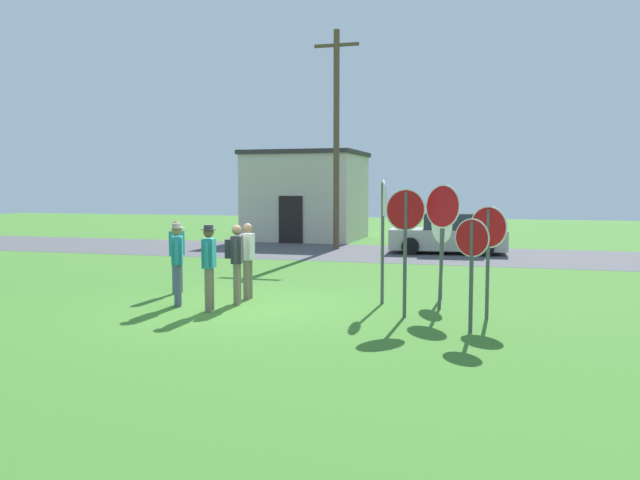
% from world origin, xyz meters
% --- Properties ---
extents(ground_plane, '(80.00, 80.00, 0.00)m').
position_xyz_m(ground_plane, '(0.00, 0.00, 0.00)').
color(ground_plane, '#3D7528').
extents(street_asphalt, '(60.00, 6.40, 0.01)m').
position_xyz_m(street_asphalt, '(0.00, 11.64, 0.00)').
color(street_asphalt, '#4C4C51').
rests_on(street_asphalt, ground).
extents(building_background, '(5.24, 4.83, 4.16)m').
position_xyz_m(building_background, '(-3.90, 17.13, 2.09)').
color(building_background, beige).
rests_on(building_background, ground).
extents(utility_pole, '(1.80, 0.24, 8.66)m').
position_xyz_m(utility_pole, '(-1.28, 12.81, 4.51)').
color(utility_pole, brown).
rests_on(utility_pole, ground).
extents(parked_car_on_street, '(4.43, 2.27, 1.51)m').
position_xyz_m(parked_car_on_street, '(3.24, 12.35, 0.69)').
color(parked_car_on_street, '#B7B2A3').
rests_on(parked_car_on_street, ground).
extents(stop_sign_nearest, '(0.53, 0.70, 2.12)m').
position_xyz_m(stop_sign_nearest, '(3.96, 2.07, 1.45)').
color(stop_sign_nearest, '#474C4C').
rests_on(stop_sign_nearest, ground).
extents(stop_sign_rear_right, '(0.70, 0.41, 2.46)m').
position_xyz_m(stop_sign_rear_right, '(3.49, -0.14, 1.69)').
color(stop_sign_rear_right, '#474C4C').
rests_on(stop_sign_rear_right, ground).
extents(stop_sign_leaning_right, '(0.69, 0.41, 2.14)m').
position_xyz_m(stop_sign_leaning_right, '(5.01, 0.17, 1.46)').
color(stop_sign_leaning_right, '#474C4C').
rests_on(stop_sign_leaning_right, ground).
extents(stop_sign_center_cluster, '(0.59, 0.32, 1.96)m').
position_xyz_m(stop_sign_center_cluster, '(4.78, -1.10, 1.32)').
color(stop_sign_center_cluster, '#474C4C').
rests_on(stop_sign_center_cluster, ground).
extents(stop_sign_tallest, '(0.76, 0.56, 2.54)m').
position_xyz_m(stop_sign_tallest, '(4.08, 0.96, 1.77)').
color(stop_sign_tallest, '#474C4C').
rests_on(stop_sign_tallest, ground).
extents(stop_sign_leaning_left, '(0.26, 0.73, 2.64)m').
position_xyz_m(stop_sign_leaning_left, '(2.81, 1.17, 1.80)').
color(stop_sign_leaning_left, '#474C4C').
rests_on(stop_sign_leaning_left, ground).
extents(person_in_blue, '(0.35, 0.53, 1.74)m').
position_xyz_m(person_in_blue, '(-1.26, -0.27, 0.98)').
color(person_in_blue, '#4C5670').
rests_on(person_in_blue, ground).
extents(person_in_dark_shirt, '(0.24, 0.57, 1.69)m').
position_xyz_m(person_in_dark_shirt, '(-0.17, 0.92, 0.95)').
color(person_in_dark_shirt, '#7A6B56').
rests_on(person_in_dark_shirt, ground).
extents(person_with_sunhat, '(0.31, 0.56, 1.74)m').
position_xyz_m(person_with_sunhat, '(-0.36, -0.61, 0.98)').
color(person_with_sunhat, '#7A6B56').
rests_on(person_with_sunhat, ground).
extents(person_near_signs, '(0.23, 0.57, 1.69)m').
position_xyz_m(person_near_signs, '(-2.09, 1.23, 0.95)').
color(person_near_signs, '#4C5670').
rests_on(person_near_signs, ground).
extents(person_holding_notes, '(0.42, 0.55, 1.69)m').
position_xyz_m(person_holding_notes, '(-0.15, 0.24, 0.98)').
color(person_holding_notes, '#7A6B56').
rests_on(person_holding_notes, ground).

